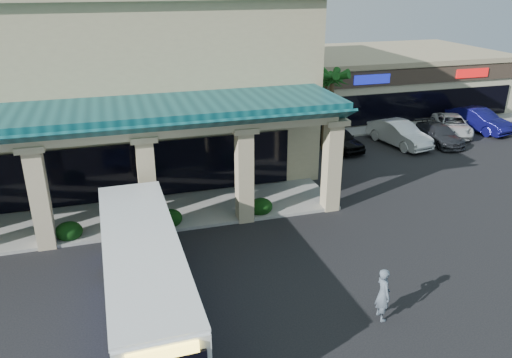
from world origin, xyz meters
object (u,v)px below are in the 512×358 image
object	(u,v)px
car_extra	(478,120)
pedestrian	(383,294)
car_red	(439,134)
car_white	(399,134)
transit_bus	(144,280)
car_silver	(339,139)
car_gray	(452,125)

from	to	relation	value
car_extra	pedestrian	bearing A→B (deg)	-147.90
pedestrian	car_red	size ratio (longest dim) A/B	0.43
car_white	transit_bus	bearing A→B (deg)	-153.36
transit_bus	car_silver	distance (m)	20.50
car_gray	car_extra	distance (m)	2.48
car_red	car_extra	size ratio (longest dim) A/B	0.88
pedestrian	car_silver	size ratio (longest dim) A/B	0.45
transit_bus	car_extra	distance (m)	30.72
transit_bus	car_red	bearing A→B (deg)	31.57
car_silver	pedestrian	bearing A→B (deg)	-120.86
car_white	car_gray	distance (m)	5.36
car_red	car_white	bearing A→B (deg)	174.67
car_extra	car_white	bearing A→B (deg)	177.97
transit_bus	car_red	distance (m)	25.71
transit_bus	car_red	size ratio (longest dim) A/B	2.36
pedestrian	car_extra	distance (m)	25.97
car_gray	transit_bus	bearing A→B (deg)	-122.19
transit_bus	pedestrian	size ratio (longest dim) A/B	5.49
transit_bus	car_silver	bearing A→B (deg)	44.90
pedestrian	car_gray	size ratio (longest dim) A/B	0.39
pedestrian	car_gray	world-z (taller)	pedestrian
car_silver	car_extra	bearing A→B (deg)	-5.60
car_gray	car_white	bearing A→B (deg)	-142.22
pedestrian	car_red	xyz separation A→B (m)	(13.86, 16.27, -0.32)
pedestrian	car_white	world-z (taller)	pedestrian
pedestrian	car_white	xyz separation A→B (m)	(10.91, 16.75, -0.14)
pedestrian	car_extra	size ratio (longest dim) A/B	0.38
car_red	car_gray	world-z (taller)	car_gray
car_silver	car_extra	world-z (taller)	car_extra
car_white	car_red	distance (m)	2.99
car_extra	transit_bus	bearing A→B (deg)	-161.38
car_silver	car_white	bearing A→B (deg)	-15.21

